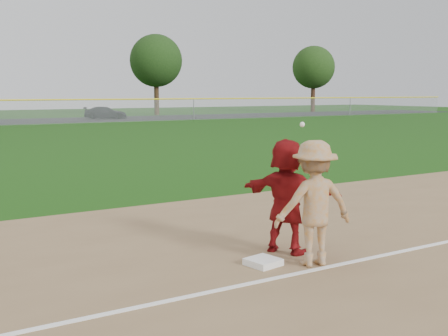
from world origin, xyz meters
TOP-DOWN VIEW (x-y plane):
  - ground at (0.00, 0.00)m, footprint 160.00×160.00m
  - foul_line at (0.00, -0.80)m, footprint 60.00×0.10m
  - first_base at (-0.33, -0.20)m, footprint 0.53×0.53m
  - base_runner at (0.41, 0.19)m, footprint 1.28×1.82m
  - car_right at (13.53, 46.27)m, footprint 4.46×3.04m
  - first_base_play at (0.34, -0.56)m, footprint 1.38×1.00m
  - tree_3 at (22.00, 52.80)m, footprint 6.00×6.00m
  - tree_4 at (44.00, 51.20)m, footprint 5.60×5.60m

SIDE VIEW (x-z plane):
  - ground at x=0.00m, z-range 0.00..0.00m
  - foul_line at x=0.00m, z-range 0.02..0.03m
  - first_base at x=-0.33m, z-range 0.02..0.12m
  - car_right at x=13.53m, z-range 0.01..1.21m
  - base_runner at x=0.41m, z-range 0.02..1.91m
  - first_base_play at x=0.34m, z-range -0.11..2.07m
  - tree_4 at x=44.00m, z-range 1.51..10.18m
  - tree_3 at x=22.00m, z-range 1.57..10.76m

